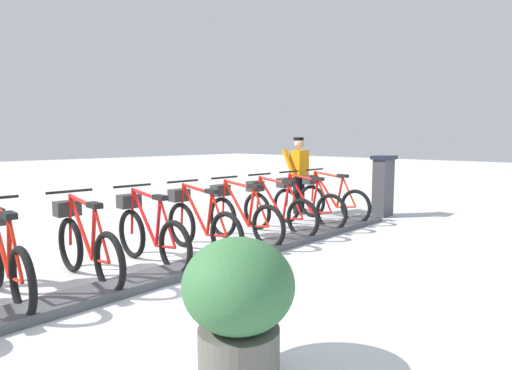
% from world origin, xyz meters
% --- Properties ---
extents(ground_plane, '(60.00, 60.00, 0.00)m').
position_xyz_m(ground_plane, '(0.00, 0.00, 0.00)').
color(ground_plane, silver).
extents(dock_rail_base, '(0.44, 9.12, 0.10)m').
position_xyz_m(dock_rail_base, '(0.00, 0.00, 0.05)').
color(dock_rail_base, '#47474C').
rests_on(dock_rail_base, ground).
extents(payment_kiosk, '(0.36, 0.52, 1.28)m').
position_xyz_m(payment_kiosk, '(0.05, -5.09, 0.67)').
color(payment_kiosk, '#38383D').
rests_on(payment_kiosk, ground).
extents(bike_docked_0, '(1.72, 0.54, 1.02)m').
position_xyz_m(bike_docked_0, '(0.62, -3.96, 0.43)').
color(bike_docked_0, black).
rests_on(bike_docked_0, ground).
extents(bike_docked_1, '(1.72, 0.54, 1.02)m').
position_xyz_m(bike_docked_1, '(0.62, -3.13, 0.43)').
color(bike_docked_1, black).
rests_on(bike_docked_1, ground).
extents(bike_docked_2, '(1.72, 0.54, 1.02)m').
position_xyz_m(bike_docked_2, '(0.62, -2.30, 0.43)').
color(bike_docked_2, black).
rests_on(bike_docked_2, ground).
extents(bike_docked_3, '(1.72, 0.54, 1.02)m').
position_xyz_m(bike_docked_3, '(0.62, -1.47, 0.43)').
color(bike_docked_3, black).
rests_on(bike_docked_3, ground).
extents(bike_docked_4, '(1.72, 0.54, 1.02)m').
position_xyz_m(bike_docked_4, '(0.62, -0.64, 0.43)').
color(bike_docked_4, black).
rests_on(bike_docked_4, ground).
extents(bike_docked_5, '(1.72, 0.54, 1.02)m').
position_xyz_m(bike_docked_5, '(0.62, 0.20, 0.43)').
color(bike_docked_5, black).
rests_on(bike_docked_5, ground).
extents(bike_docked_6, '(1.72, 0.54, 1.02)m').
position_xyz_m(bike_docked_6, '(0.62, 1.03, 0.43)').
color(bike_docked_6, black).
rests_on(bike_docked_6, ground).
extents(bike_docked_7, '(1.72, 0.54, 1.02)m').
position_xyz_m(bike_docked_7, '(0.62, 1.86, 0.43)').
color(bike_docked_7, black).
rests_on(bike_docked_7, ground).
extents(worker_near_rack, '(0.48, 0.65, 1.66)m').
position_xyz_m(worker_near_rack, '(1.52, -4.10, 0.91)').
color(worker_near_rack, white).
rests_on(worker_near_rack, ground).
extents(planter_bush, '(0.76, 0.76, 0.97)m').
position_xyz_m(planter_bush, '(-2.07, 1.20, 0.54)').
color(planter_bush, '#59544C').
rests_on(planter_bush, ground).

